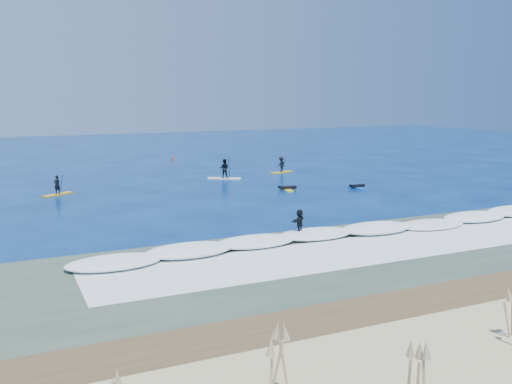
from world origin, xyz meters
name	(u,v)px	position (x,y,z in m)	size (l,w,h in m)	color
ground	(287,204)	(0.00, 0.00, 0.00)	(160.00, 160.00, 0.00)	#031A47
shallow_water	(407,250)	(0.00, -14.00, 0.01)	(90.00, 13.00, 0.01)	#324536
breaking_wave	(364,234)	(0.00, -10.00, 0.00)	(40.00, 6.00, 0.30)	white
whitewater	(395,246)	(0.00, -13.00, 0.00)	(34.00, 5.00, 0.02)	silver
sup_paddler_left	(57,188)	(-15.50, 11.54, 0.60)	(2.68, 2.04, 1.92)	gold
sup_paddler_center	(224,170)	(0.42, 14.10, 0.85)	(3.16, 2.48, 2.29)	white
sup_paddler_right	(281,165)	(7.52, 15.66, 0.77)	(2.89, 1.60, 1.98)	gold
prone_paddler_near	(287,188)	(3.04, 5.78, 0.15)	(1.69, 2.18, 0.44)	#F8F41B
prone_paddler_far	(357,187)	(9.15, 4.06, 0.14)	(1.62, 2.05, 0.43)	blue
wave_surfer	(299,223)	(-3.91, -9.03, 0.85)	(2.08, 1.64, 1.52)	silver
marker_buoy	(173,158)	(0.08, 30.87, 0.27)	(0.26, 0.26, 0.63)	#D44612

